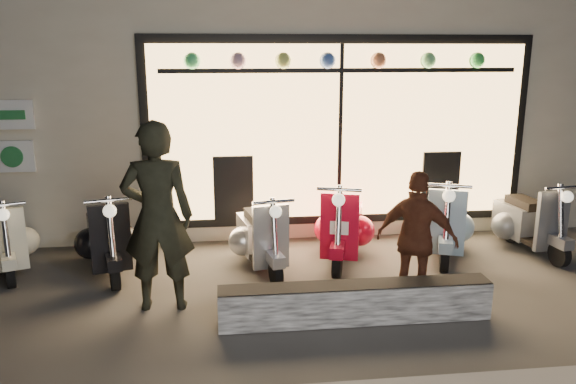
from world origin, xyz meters
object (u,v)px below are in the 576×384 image
scooter_silver (260,235)px  man (158,217)px  woman (417,239)px  graffiti_barrier (355,303)px  scooter_red (343,225)px

scooter_silver → man: (-1.12, -1.11, 0.61)m
man → woman: size_ratio=1.37×
scooter_silver → woman: woman is taller
graffiti_barrier → woman: 0.96m
graffiti_barrier → scooter_silver: size_ratio=2.01×
scooter_silver → woman: bearing=-51.4°
graffiti_barrier → scooter_silver: (-0.84, 1.67, 0.19)m
man → scooter_silver: bearing=-134.3°
graffiti_barrier → woman: size_ratio=1.88×
graffiti_barrier → scooter_silver: bearing=116.9°
scooter_red → graffiti_barrier: bearing=-81.1°
man → graffiti_barrier: bearing=165.1°
scooter_silver → man: bearing=-146.2°
graffiti_barrier → scooter_red: 1.89m
graffiti_barrier → woman: bearing=24.4°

